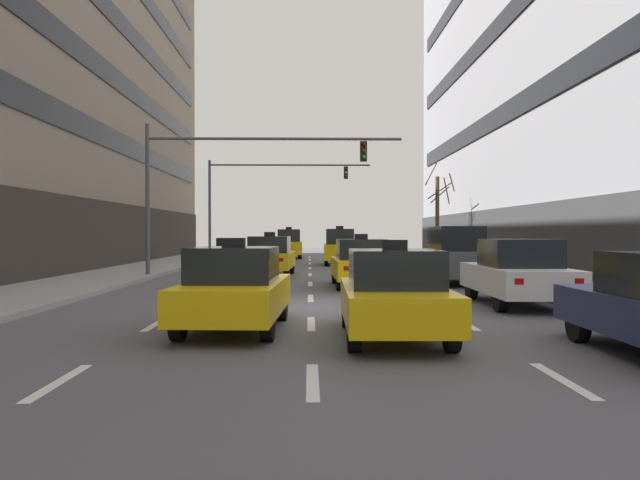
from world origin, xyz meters
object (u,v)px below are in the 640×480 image
(taxi_driving_3, at_px, (289,244))
(taxi_driving_6, at_px, (270,256))
(taxi_driving_5, at_px, (361,263))
(traffic_signal_1, at_px, (260,188))
(taxi_driving_4, at_px, (340,247))
(taxi_driving_0, at_px, (235,289))
(car_parked_1, at_px, (517,273))
(car_driving_2, at_px, (231,251))
(street_tree_0, at_px, (438,215))
(traffic_signal_0, at_px, (229,170))
(taxi_driving_1, at_px, (394,295))
(car_parked_2, at_px, (456,255))

(taxi_driving_3, xyz_separation_m, taxi_driving_6, (-0.22, -18.23, -0.20))
(taxi_driving_3, relative_size, taxi_driving_6, 0.95)
(taxi_driving_5, relative_size, traffic_signal_1, 0.40)
(taxi_driving_3, relative_size, taxi_driving_4, 1.01)
(taxi_driving_0, bearing_deg, car_parked_1, 29.98)
(car_driving_2, distance_m, taxi_driving_5, 18.17)
(taxi_driving_6, bearing_deg, taxi_driving_0, -89.00)
(street_tree_0, bearing_deg, traffic_signal_0, -132.47)
(car_driving_2, xyz_separation_m, street_tree_0, (12.84, 0.20, 2.24))
(taxi_driving_4, bearing_deg, traffic_signal_0, -116.87)
(taxi_driving_1, height_order, traffic_signal_1, traffic_signal_1)
(car_parked_2, relative_size, traffic_signal_1, 0.40)
(traffic_signal_1, bearing_deg, car_driving_2, -109.62)
(taxi_driving_4, bearing_deg, street_tree_0, 20.11)
(taxi_driving_1, bearing_deg, taxi_driving_6, 101.21)
(car_parked_1, bearing_deg, car_driving_2, 114.46)
(taxi_driving_6, relative_size, car_parked_1, 1.01)
(taxi_driving_4, bearing_deg, car_parked_2, -75.06)
(taxi_driving_1, distance_m, street_tree_0, 28.50)
(taxi_driving_0, bearing_deg, taxi_driving_6, 91.00)
(taxi_driving_1, relative_size, traffic_signal_1, 0.39)
(taxi_driving_3, xyz_separation_m, car_parked_1, (6.88, -29.45, -0.21))
(taxi_driving_0, xyz_separation_m, car_parked_2, (6.84, 10.78, 0.26))
(car_driving_2, relative_size, taxi_driving_3, 0.94)
(traffic_signal_1, bearing_deg, taxi_driving_6, -83.90)
(taxi_driving_6, bearing_deg, car_parked_1, -57.64)
(taxi_driving_3, relative_size, car_parked_2, 1.02)
(taxi_driving_0, xyz_separation_m, taxi_driving_5, (3.23, 9.47, 0.02))
(car_parked_2, height_order, traffic_signal_1, traffic_signal_1)
(car_parked_1, bearing_deg, street_tree_0, 83.39)
(car_parked_2, xyz_separation_m, traffic_signal_0, (-8.76, 3.39, 3.48))
(traffic_signal_1, bearing_deg, taxi_driving_3, 57.06)
(traffic_signal_1, bearing_deg, taxi_driving_1, -81.26)
(car_driving_2, xyz_separation_m, taxi_driving_6, (3.11, -11.24, 0.08))
(car_parked_1, bearing_deg, taxi_driving_5, 123.16)
(taxi_driving_1, distance_m, car_driving_2, 28.17)
(taxi_driving_0, bearing_deg, car_parked_2, 57.60)
(taxi_driving_0, height_order, taxi_driving_4, taxi_driving_4)
(car_driving_2, height_order, traffic_signal_1, traffic_signal_1)
(car_driving_2, bearing_deg, car_parked_1, -65.54)
(taxi_driving_0, xyz_separation_m, street_tree_0, (9.47, 26.60, 2.21))
(taxi_driving_1, distance_m, traffic_signal_1, 32.21)
(taxi_driving_3, bearing_deg, car_parked_2, -73.07)
(car_parked_2, bearing_deg, car_driving_2, 123.19)
(taxi_driving_1, relative_size, taxi_driving_3, 0.96)
(car_driving_2, height_order, taxi_driving_5, taxi_driving_5)
(taxi_driving_5, bearing_deg, taxi_driving_0, -108.80)
(taxi_driving_1, height_order, street_tree_0, street_tree_0)
(taxi_driving_5, xyz_separation_m, traffic_signal_0, (-5.14, 4.70, 3.71))
(car_parked_2, bearing_deg, car_parked_1, -90.01)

